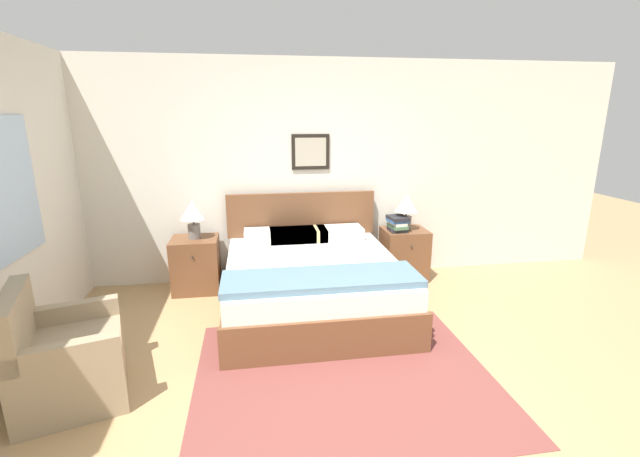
% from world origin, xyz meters
% --- Properties ---
extents(ground_plane, '(16.00, 16.00, 0.00)m').
position_xyz_m(ground_plane, '(0.00, 0.00, 0.00)').
color(ground_plane, tan).
extents(wall_back, '(7.64, 0.09, 2.60)m').
position_xyz_m(wall_back, '(-0.00, 2.63, 1.30)').
color(wall_back, silver).
rests_on(wall_back, ground_plane).
extents(wall_left, '(0.08, 5.00, 2.60)m').
position_xyz_m(wall_left, '(-2.65, 1.28, 1.30)').
color(wall_left, silver).
rests_on(wall_left, ground_plane).
extents(area_rug_main, '(2.28, 1.91, 0.01)m').
position_xyz_m(area_rug_main, '(-0.08, 0.40, 0.00)').
color(area_rug_main, brown).
rests_on(area_rug_main, ground_plane).
extents(bed, '(1.76, 1.93, 1.07)m').
position_xyz_m(bed, '(-0.16, 1.62, 0.31)').
color(bed, brown).
rests_on(bed, ground_plane).
extents(armchair, '(0.87, 0.92, 0.85)m').
position_xyz_m(armchair, '(-2.08, 0.46, 0.30)').
color(armchair, '#998466').
rests_on(armchair, ground_plane).
extents(nightstand_near_window, '(0.52, 0.48, 0.62)m').
position_xyz_m(nightstand_near_window, '(-1.40, 2.32, 0.31)').
color(nightstand_near_window, brown).
rests_on(nightstand_near_window, ground_plane).
extents(nightstand_by_door, '(0.52, 0.48, 0.62)m').
position_xyz_m(nightstand_by_door, '(1.08, 2.32, 0.31)').
color(nightstand_by_door, brown).
rests_on(nightstand_by_door, ground_plane).
extents(table_lamp_near_window, '(0.28, 0.28, 0.43)m').
position_xyz_m(table_lamp_near_window, '(-1.39, 2.33, 0.91)').
color(table_lamp_near_window, slate).
rests_on(table_lamp_near_window, nightstand_near_window).
extents(table_lamp_by_door, '(0.28, 0.28, 0.43)m').
position_xyz_m(table_lamp_by_door, '(1.08, 2.33, 0.91)').
color(table_lamp_by_door, slate).
rests_on(table_lamp_by_door, nightstand_by_door).
extents(book_thick_bottom, '(0.20, 0.23, 0.04)m').
position_xyz_m(book_thick_bottom, '(0.96, 2.28, 0.64)').
color(book_thick_bottom, '#232328').
rests_on(book_thick_bottom, nightstand_by_door).
extents(book_hardcover_middle, '(0.19, 0.28, 0.04)m').
position_xyz_m(book_hardcover_middle, '(0.96, 2.28, 0.68)').
color(book_hardcover_middle, '#4C7551').
rests_on(book_hardcover_middle, book_thick_bottom).
extents(book_novel_upper, '(0.18, 0.25, 0.03)m').
position_xyz_m(book_novel_upper, '(0.96, 2.28, 0.72)').
color(book_novel_upper, silver).
rests_on(book_novel_upper, book_hardcover_middle).
extents(book_slim_near_top, '(0.23, 0.24, 0.03)m').
position_xyz_m(book_slim_near_top, '(0.96, 2.28, 0.75)').
color(book_slim_near_top, '#335693').
rests_on(book_slim_near_top, book_novel_upper).
extents(book_paperback_top, '(0.23, 0.27, 0.04)m').
position_xyz_m(book_paperback_top, '(0.96, 2.28, 0.78)').
color(book_paperback_top, '#232328').
rests_on(book_paperback_top, book_slim_near_top).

